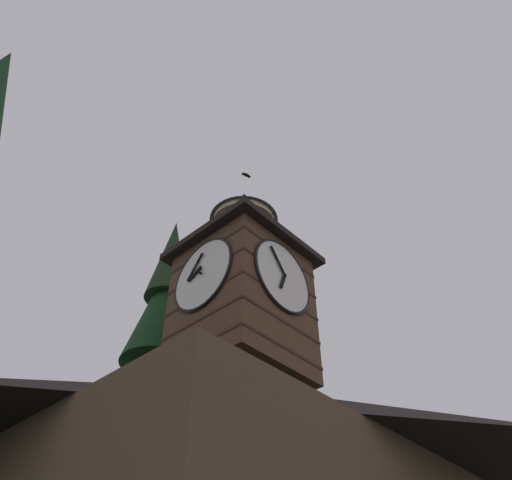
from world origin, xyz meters
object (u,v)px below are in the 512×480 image
object	(u,v)px
pine_tree_behind	(143,457)
flying_bird_high	(246,175)
clock_tower	(242,291)
flying_bird_low	(257,212)

from	to	relation	value
pine_tree_behind	flying_bird_high	bearing A→B (deg)	111.86
clock_tower	flying_bird_high	bearing A→B (deg)	-137.32
clock_tower	flying_bird_high	distance (m)	8.50
clock_tower	pine_tree_behind	world-z (taller)	pine_tree_behind
flying_bird_high	flying_bird_low	xyz separation A→B (m)	(0.29, 0.98, -3.42)
pine_tree_behind	flying_bird_low	size ratio (longest dim) A/B	28.75
clock_tower	flying_bird_low	world-z (taller)	flying_bird_low
clock_tower	flying_bird_low	bearing A→B (deg)	-164.16
pine_tree_behind	flying_bird_low	distance (m)	10.37
flying_bird_low	flying_bird_high	bearing A→B (deg)	-106.79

